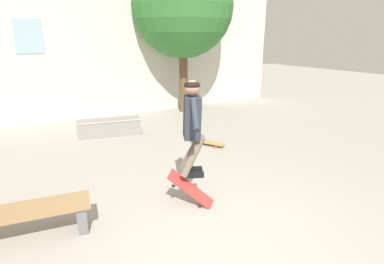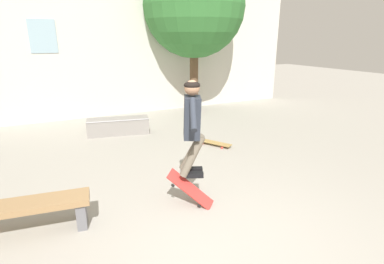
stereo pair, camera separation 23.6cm
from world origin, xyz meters
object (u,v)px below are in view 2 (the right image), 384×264
Objects in this scene: park_bench at (9,213)px; skateboard_resting at (214,143)px; skater at (192,121)px; tree_right at (194,6)px; skateboard_flipping at (190,190)px; skate_ledge at (118,126)px.

park_bench is 2.36× the size of skateboard_resting.
tree_right is at bearing 86.75° from skater.
tree_right reaches higher than skateboard_flipping.
tree_right is 4.51m from skate_ledge.
skater reaches higher than skateboard_resting.
skate_ledge is (2.17, 3.64, -0.12)m from park_bench.
park_bench is at bearing -134.86° from tree_right.
park_bench is 4.34m from skateboard_resting.
skateboard_flipping reaches higher than park_bench.
skateboard_flipping is 2.70m from skateboard_resting.
skate_ledge is 2.58m from skateboard_resting.
skateboard_resting is (1.64, 2.13, -0.20)m from skateboard_flipping.
skater is at bearing 111.99° from skateboard_resting.
skate_ledge is at bearing 123.05° from skateboard_flipping.
skateboard_resting is (3.95, 1.79, -0.26)m from park_bench.
tree_right is 3.56× the size of skater.
tree_right reaches higher than skater.
skate_ledge is at bearing 67.24° from park_bench.
skateboard_flipping is at bearing 111.94° from skateboard_resting.
skater is at bearing -75.28° from skate_ledge.
tree_right is 6.34m from skater.
tree_right is 4.79m from skateboard_resting.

